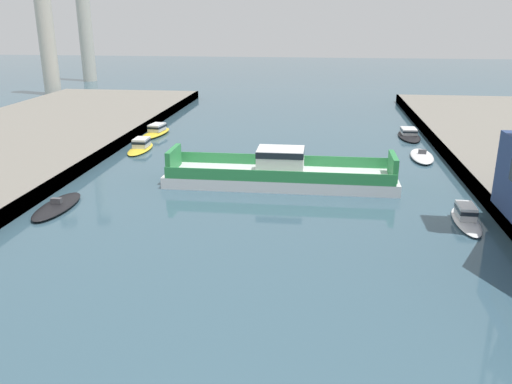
# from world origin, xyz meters

# --- Properties ---
(chain_ferry) EXTENTS (22.54, 6.17, 3.60)m
(chain_ferry) POSITION_xyz_m (1.36, 34.89, 1.09)
(chain_ferry) COLOR silver
(chain_ferry) RESTS_ON ground
(moored_boat_near_left) EXTENTS (2.57, 7.39, 0.97)m
(moored_boat_near_left) POSITION_xyz_m (-17.22, 25.49, 0.25)
(moored_boat_near_left) COLOR black
(moored_boat_near_left) RESTS_ON ground
(moored_boat_near_right) EXTENTS (3.40, 7.85, 1.49)m
(moored_boat_near_right) POSITION_xyz_m (-17.58, 55.29, 0.55)
(moored_boat_near_right) COLOR yellow
(moored_boat_near_right) RESTS_ON ground
(moored_boat_mid_left) EXTENTS (2.90, 7.29, 1.06)m
(moored_boat_mid_left) POSITION_xyz_m (16.99, 46.65, 0.29)
(moored_boat_mid_left) COLOR white
(moored_boat_mid_left) RESTS_ON ground
(moored_boat_mid_right) EXTENTS (2.41, 6.86, 1.43)m
(moored_boat_mid_right) POSITION_xyz_m (-16.86, 46.70, 0.55)
(moored_boat_mid_right) COLOR yellow
(moored_boat_mid_right) RESTS_ON ground
(moored_boat_far_left) EXTENTS (1.99, 6.69, 1.44)m
(moored_boat_far_left) POSITION_xyz_m (16.98, 26.43, 0.55)
(moored_boat_far_left) COLOR white
(moored_boat_far_left) RESTS_ON ground
(moored_boat_far_right) EXTENTS (2.86, 7.77, 1.20)m
(moored_boat_far_right) POSITION_xyz_m (17.18, 57.98, 0.44)
(moored_boat_far_right) COLOR black
(moored_boat_far_right) RESTS_ON ground
(smokestack_distant_b) EXTENTS (3.58, 3.58, 29.61)m
(smokestack_distant_b) POSITION_xyz_m (-50.92, 91.16, 15.81)
(smokestack_distant_b) COLOR beige
(smokestack_distant_b) RESTS_ON ground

